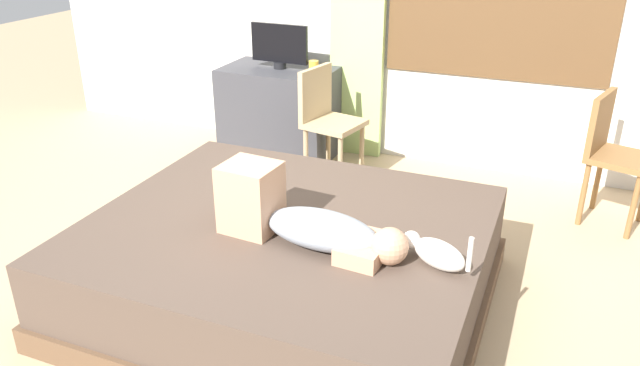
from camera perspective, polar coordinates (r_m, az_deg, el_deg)
name	(u,v)px	position (r m, az deg, el deg)	size (l,w,h in m)	color
ground_plane	(253,312)	(3.32, -6.20, -11.73)	(16.00, 16.00, 0.00)	tan
bed	(288,263)	(3.26, -2.99, -7.37)	(2.02, 1.75, 0.48)	brown
person_lying	(303,220)	(2.91, -1.62, -3.40)	(0.94, 0.32, 0.34)	#8C939E
cat	(436,252)	(2.79, 10.61, -6.30)	(0.34, 0.21, 0.21)	silver
desk	(280,112)	(5.14, -3.73, 6.50)	(0.90, 0.56, 0.74)	#38383D
tv_monitor	(279,46)	(5.00, -3.76, 12.51)	(0.48, 0.10, 0.35)	black
cup	(314,66)	(4.92, -0.59, 10.71)	(0.08, 0.08, 0.08)	gold
chair_by_desk	(326,116)	(4.60, 0.58, 6.18)	(0.45, 0.45, 0.86)	tan
chair_spare	(612,149)	(4.39, 25.27, 2.84)	(0.47, 0.47, 0.86)	brown
curtain_left	(358,11)	(5.00, 3.52, 15.56)	(0.44, 0.06, 2.36)	#ADCC75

